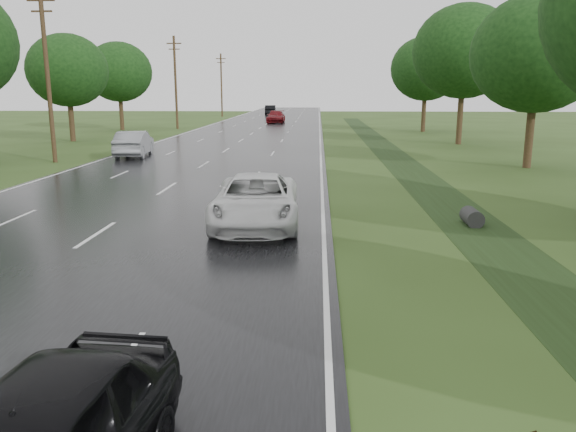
% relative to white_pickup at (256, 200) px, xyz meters
% --- Properties ---
extents(road, '(14.00, 180.00, 0.04)m').
position_rel_white_pickup_xyz_m(road, '(-4.61, 35.53, -0.81)').
color(road, black).
rests_on(road, ground).
extents(edge_stripe_east, '(0.12, 180.00, 0.01)m').
position_rel_white_pickup_xyz_m(edge_stripe_east, '(2.14, 35.53, -0.78)').
color(edge_stripe_east, silver).
rests_on(edge_stripe_east, road).
extents(edge_stripe_west, '(0.12, 180.00, 0.01)m').
position_rel_white_pickup_xyz_m(edge_stripe_west, '(-11.36, 35.53, -0.78)').
color(edge_stripe_west, silver).
rests_on(edge_stripe_west, road).
extents(center_line, '(0.12, 180.00, 0.01)m').
position_rel_white_pickup_xyz_m(center_line, '(-4.61, 35.53, -0.78)').
color(center_line, silver).
rests_on(center_line, road).
extents(drainage_ditch, '(2.20, 120.00, 0.56)m').
position_rel_white_pickup_xyz_m(drainage_ditch, '(6.89, 9.24, -0.79)').
color(drainage_ditch, black).
rests_on(drainage_ditch, ground).
extents(utility_pole_mid, '(1.60, 0.26, 10.00)m').
position_rel_white_pickup_xyz_m(utility_pole_mid, '(-13.81, 15.53, 4.37)').
color(utility_pole_mid, '#3A2E18').
rests_on(utility_pole_mid, ground).
extents(utility_pole_far, '(1.60, 0.26, 10.00)m').
position_rel_white_pickup_xyz_m(utility_pole_far, '(-13.81, 45.53, 4.37)').
color(utility_pole_far, '#3A2E18').
rests_on(utility_pole_far, ground).
extents(utility_pole_distant, '(1.60, 0.26, 10.00)m').
position_rel_white_pickup_xyz_m(utility_pole_distant, '(-13.81, 75.53, 4.37)').
color(utility_pole_distant, '#3A2E18').
rests_on(utility_pole_distant, ground).
extents(tree_east_c, '(7.00, 7.00, 9.29)m').
position_rel_white_pickup_xyz_m(tree_east_c, '(13.59, 14.53, 5.31)').
color(tree_east_c, '#3A2E18').
rests_on(tree_east_c, ground).
extents(tree_east_d, '(8.00, 8.00, 10.76)m').
position_rel_white_pickup_xyz_m(tree_east_d, '(13.19, 28.53, 6.32)').
color(tree_east_d, '#3A2E18').
rests_on(tree_east_d, ground).
extents(tree_east_f, '(7.20, 7.20, 9.62)m').
position_rel_white_pickup_xyz_m(tree_east_f, '(12.89, 42.53, 5.54)').
color(tree_east_f, '#3A2E18').
rests_on(tree_east_f, ground).
extents(tree_west_d, '(6.60, 6.60, 8.80)m').
position_rel_white_pickup_xyz_m(tree_west_d, '(-18.81, 29.53, 5.00)').
color(tree_west_d, '#3A2E18').
rests_on(tree_west_d, ground).
extents(tree_west_f, '(7.00, 7.00, 9.29)m').
position_rel_white_pickup_xyz_m(tree_west_f, '(-19.41, 43.53, 5.31)').
color(tree_west_f, '#3A2E18').
rests_on(tree_west_f, ground).
extents(white_pickup, '(2.90, 5.80, 1.58)m').
position_rel_white_pickup_xyz_m(white_pickup, '(0.00, 0.00, 0.00)').
color(white_pickup, silver).
rests_on(white_pickup, road).
extents(silver_sedan, '(2.34, 5.18, 1.65)m').
position_rel_white_pickup_xyz_m(silver_sedan, '(-9.90, 18.44, 0.04)').
color(silver_sedan, gray).
rests_on(silver_sedan, road).
extents(far_car_red, '(2.27, 5.44, 1.57)m').
position_rel_white_pickup_xyz_m(far_car_red, '(-3.61, 57.38, -0.00)').
color(far_car_red, '#660B10').
rests_on(far_car_red, road).
extents(far_car_dark, '(2.02, 5.16, 1.67)m').
position_rel_white_pickup_xyz_m(far_car_dark, '(-6.32, 81.26, 0.05)').
color(far_car_dark, black).
rests_on(far_car_dark, road).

